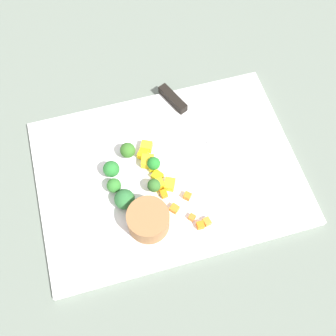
{
  "coord_description": "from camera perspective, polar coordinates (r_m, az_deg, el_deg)",
  "views": [
    {
      "loc": [
        -0.09,
        -0.32,
        0.7
      ],
      "look_at": [
        0.0,
        0.0,
        0.02
      ],
      "focal_mm": 43.56,
      "sensor_mm": 36.0,
      "label": 1
    }
  ],
  "objects": [
    {
      "name": "ground_plane",
      "position": [
        0.77,
        0.0,
        -0.72
      ],
      "size": [
        4.0,
        4.0,
        0.0
      ],
      "primitive_type": "plane",
      "color": "slate"
    },
    {
      "name": "broccoli_floret_5",
      "position": [
        0.75,
        -7.93,
        -0.17
      ],
      "size": [
        0.03,
        0.03,
        0.04
      ],
      "color": "#8AB25B",
      "rests_on": "cutting_board"
    },
    {
      "name": "pepper_dice_3",
      "position": [
        0.78,
        -3.02,
        3.02
      ],
      "size": [
        0.03,
        0.02,
        0.02
      ],
      "primitive_type": "cube",
      "rotation": [
        0.0,
        0.0,
        2.68
      ],
      "color": "yellow",
      "rests_on": "cutting_board"
    },
    {
      "name": "carrot_dice_1",
      "position": [
        0.73,
        0.89,
        -5.7
      ],
      "size": [
        0.02,
        0.02,
        0.01
      ],
      "primitive_type": "cube",
      "rotation": [
        0.0,
        0.0,
        0.72
      ],
      "color": "orange",
      "rests_on": "cutting_board"
    },
    {
      "name": "pepper_dice_4",
      "position": [
        0.74,
        -1.38,
        -2.31
      ],
      "size": [
        0.02,
        0.02,
        0.02
      ],
      "primitive_type": "cube",
      "rotation": [
        0.0,
        0.0,
        1.69
      ],
      "color": "yellow",
      "rests_on": "cutting_board"
    },
    {
      "name": "broccoli_floret_1",
      "position": [
        0.75,
        -2.01,
        0.62
      ],
      "size": [
        0.02,
        0.02,
        0.03
      ],
      "color": "#81B364",
      "rests_on": "cutting_board"
    },
    {
      "name": "carrot_dice_5",
      "position": [
        0.74,
        2.72,
        -3.95
      ],
      "size": [
        0.02,
        0.02,
        0.01
      ],
      "primitive_type": "cube",
      "rotation": [
        0.0,
        0.0,
        2.41
      ],
      "color": "orange",
      "rests_on": "cutting_board"
    },
    {
      "name": "carrot_dice_2",
      "position": [
        0.74,
        -0.61,
        -3.63
      ],
      "size": [
        0.01,
        0.01,
        0.01
      ],
      "primitive_type": "cube",
      "rotation": [
        0.0,
        0.0,
        0.12
      ],
      "color": "orange",
      "rests_on": "cutting_board"
    },
    {
      "name": "carrot_dice_3",
      "position": [
        0.72,
        4.56,
        -7.99
      ],
      "size": [
        0.01,
        0.01,
        0.01
      ],
      "primitive_type": "cube",
      "rotation": [
        0.0,
        0.0,
        1.58
      ],
      "color": "orange",
      "rests_on": "cutting_board"
    },
    {
      "name": "pepper_dice_6",
      "position": [
        0.77,
        -3.5,
        1.95
      ],
      "size": [
        0.03,
        0.03,
        0.02
      ],
      "primitive_type": "cube",
      "rotation": [
        0.0,
        0.0,
        2.48
      ],
      "color": "yellow",
      "rests_on": "cutting_board"
    },
    {
      "name": "carrot_dice_0",
      "position": [
        0.72,
        3.36,
        -6.93
      ],
      "size": [
        0.02,
        0.02,
        0.01
      ],
      "primitive_type": "cube",
      "rotation": [
        0.0,
        0.0,
        0.69
      ],
      "color": "orange",
      "rests_on": "cutting_board"
    },
    {
      "name": "broccoli_floret_3",
      "position": [
        0.76,
        -5.65,
        2.46
      ],
      "size": [
        0.03,
        0.03,
        0.04
      ],
      "color": "#87AF64",
      "rests_on": "cutting_board"
    },
    {
      "name": "broccoli_floret_2",
      "position": [
        0.73,
        -1.97,
        -2.48
      ],
      "size": [
        0.02,
        0.02,
        0.03
      ],
      "color": "#8FAD5B",
      "rests_on": "cutting_board"
    },
    {
      "name": "prep_bowl",
      "position": [
        0.7,
        -2.76,
        -7.3
      ],
      "size": [
        0.07,
        0.07,
        0.05
      ],
      "primitive_type": "cylinder",
      "color": "olive",
      "rests_on": "cutting_board"
    },
    {
      "name": "pepper_dice_2",
      "position": [
        0.75,
        -1.51,
        -1.11
      ],
      "size": [
        0.02,
        0.02,
        0.01
      ],
      "primitive_type": "cube",
      "rotation": [
        0.0,
        0.0,
        0.65
      ],
      "color": "yellow",
      "rests_on": "cutting_board"
    },
    {
      "name": "pepper_dice_5",
      "position": [
        0.76,
        -2.22,
        0.03
      ],
      "size": [
        0.01,
        0.01,
        0.01
      ],
      "primitive_type": "cube",
      "rotation": [
        0.0,
        0.0,
        0.02
      ],
      "color": "yellow",
      "rests_on": "cutting_board"
    },
    {
      "name": "chef_knife",
      "position": [
        0.81,
        3.3,
        6.99
      ],
      "size": [
        0.14,
        0.28,
        0.02
      ],
      "rotation": [
        0.0,
        0.0,
        5.12
      ],
      "color": "silver",
      "rests_on": "cutting_board"
    },
    {
      "name": "pepper_dice_1",
      "position": [
        0.76,
        -2.87,
        0.94
      ],
      "size": [
        0.03,
        0.03,
        0.02
      ],
      "primitive_type": "cube",
      "rotation": [
        0.0,
        0.0,
        2.81
      ],
      "color": "yellow",
      "rests_on": "cutting_board"
    },
    {
      "name": "cutting_board",
      "position": [
        0.77,
        0.0,
        -0.53
      ],
      "size": [
        0.48,
        0.35,
        0.01
      ],
      "primitive_type": "cube",
      "color": "white",
      "rests_on": "ground_plane"
    },
    {
      "name": "pepper_dice_0",
      "position": [
        0.74,
        0.22,
        -2.29
      ],
      "size": [
        0.03,
        0.03,
        0.02
      ],
      "primitive_type": "cube",
      "rotation": [
        0.0,
        0.0,
        1.1
      ],
      "color": "yellow",
      "rests_on": "cutting_board"
    },
    {
      "name": "broccoli_floret_0",
      "position": [
        0.72,
        -6.1,
        -4.38
      ],
      "size": [
        0.04,
        0.04,
        0.04
      ],
      "color": "#83B962",
      "rests_on": "cutting_board"
    },
    {
      "name": "carrot_dice_4",
      "position": [
        0.72,
        5.47,
        -7.49
      ],
      "size": [
        0.01,
        0.02,
        0.01
      ],
      "primitive_type": "cube",
      "rotation": [
        0.0,
        0.0,
        1.78
      ],
      "color": "orange",
      "rests_on": "cutting_board"
    },
    {
      "name": "broccoli_floret_4",
      "position": [
        0.74,
        -7.57,
        -2.46
      ],
      "size": [
        0.03,
        0.03,
        0.03
      ],
      "color": "#88B15D",
      "rests_on": "cutting_board"
    }
  ]
}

